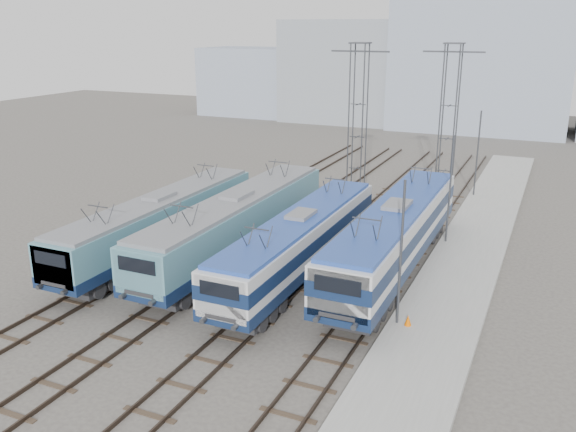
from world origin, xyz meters
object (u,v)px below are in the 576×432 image
at_px(locomotive_far_left, 159,221).
at_px(locomotive_center_right, 300,240).
at_px(mast_rear, 477,155).
at_px(safety_cone, 408,320).
at_px(catenary_tower_west, 358,115).
at_px(locomotive_center_left, 235,222).
at_px(catenary_tower_east, 449,117).
at_px(mast_front, 401,257).
at_px(locomotive_far_right, 395,233).
at_px(mast_mid, 450,192).

height_order(locomotive_far_left, locomotive_center_right, locomotive_far_left).
xyz_separation_m(mast_rear, safety_cone, (0.52, -24.07, -2.95)).
bearing_deg(catenary_tower_west, locomotive_center_right, -82.23).
distance_m(locomotive_center_left, catenary_tower_west, 16.22).
height_order(locomotive_center_left, safety_cone, locomotive_center_left).
xyz_separation_m(catenary_tower_east, mast_front, (2.10, -22.00, -3.14)).
distance_m(locomotive_center_right, catenary_tower_east, 19.49).
bearing_deg(safety_cone, mast_front, 172.05).
distance_m(locomotive_center_right, locomotive_far_right, 5.27).
bearing_deg(catenary_tower_west, mast_mid, -42.93).
bearing_deg(mast_rear, locomotive_far_left, -126.52).
relative_size(locomotive_far_left, locomotive_center_right, 1.01).
xyz_separation_m(locomotive_center_right, mast_mid, (6.35, 8.50, 1.29)).
distance_m(locomotive_far_left, locomotive_center_right, 9.00).
xyz_separation_m(catenary_tower_west, safety_cone, (9.12, -20.07, -6.09)).
height_order(locomotive_center_right, catenary_tower_east, catenary_tower_east).
bearing_deg(locomotive_far_right, mast_mid, 72.20).
bearing_deg(locomotive_center_right, catenary_tower_west, 97.77).
bearing_deg(mast_rear, safety_cone, -88.76).
bearing_deg(locomotive_center_left, mast_mid, 34.55).
distance_m(locomotive_center_left, locomotive_center_right, 4.62).
height_order(mast_front, mast_mid, same).
bearing_deg(mast_front, catenary_tower_west, 113.27).
bearing_deg(locomotive_center_left, locomotive_far_left, -164.39).
bearing_deg(safety_cone, locomotive_center_right, 152.52).
distance_m(locomotive_far_left, locomotive_far_right, 13.82).
xyz_separation_m(catenary_tower_west, mast_mid, (8.60, -8.00, -3.14)).
relative_size(locomotive_center_left, catenary_tower_east, 1.55).
relative_size(locomotive_center_right, mast_mid, 2.46).
xyz_separation_m(locomotive_far_right, catenary_tower_east, (-0.25, 15.76, 4.24)).
distance_m(locomotive_center_right, mast_rear, 21.50).
xyz_separation_m(locomotive_far_left, locomotive_far_right, (13.50, 2.97, 0.23)).
bearing_deg(locomotive_far_left, locomotive_center_left, 15.61).
height_order(locomotive_far_right, mast_front, mast_front).
xyz_separation_m(locomotive_far_right, catenary_tower_west, (-6.75, 13.76, 4.24)).
height_order(locomotive_far_right, catenary_tower_west, catenary_tower_west).
bearing_deg(locomotive_far_left, locomotive_far_right, 12.40).
height_order(locomotive_far_left, catenary_tower_west, catenary_tower_west).
distance_m(catenary_tower_west, safety_cone, 22.87).
distance_m(locomotive_center_right, catenary_tower_west, 17.23).
xyz_separation_m(locomotive_center_left, locomotive_far_right, (9.00, 1.71, 0.09)).
relative_size(locomotive_center_left, safety_cone, 36.93).
height_order(locomotive_far_left, locomotive_far_right, locomotive_far_right).
bearing_deg(safety_cone, locomotive_center_left, 157.97).
bearing_deg(safety_cone, catenary_tower_east, 96.77).
bearing_deg(mast_mid, catenary_tower_east, 101.86).
xyz_separation_m(mast_mid, mast_rear, (0.00, 12.00, 0.00)).
distance_m(mast_rear, safety_cone, 24.26).
bearing_deg(catenary_tower_east, mast_mid, -78.14).
bearing_deg(mast_mid, locomotive_center_left, -145.45).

